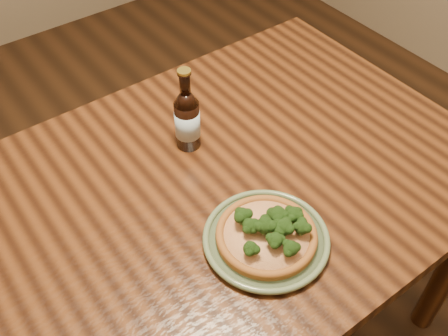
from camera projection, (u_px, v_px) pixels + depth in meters
table at (169, 234)px, 1.25m from camera, size 1.60×0.90×0.75m
plate at (266, 239)px, 1.11m from camera, size 0.27×0.27×0.02m
pizza at (268, 234)px, 1.10m from camera, size 0.22×0.22×0.06m
beer_bottle at (187, 119)px, 1.27m from camera, size 0.06×0.06×0.23m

